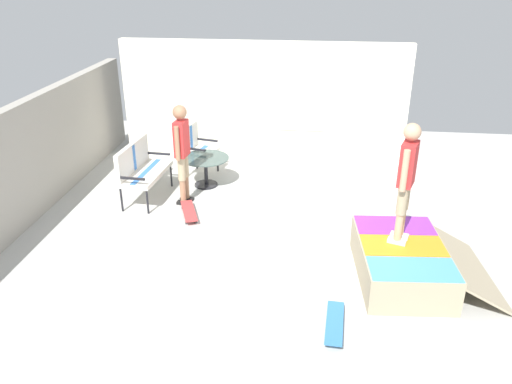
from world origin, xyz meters
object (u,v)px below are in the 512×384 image
skate_ramp (403,261)px  person_watching (182,147)px  patio_table (205,166)px  patio_bench (140,166)px  person_skater (407,175)px  skateboard_by_bench (189,211)px  patio_chair_near_house (196,145)px  skateboard_spare (335,323)px

skate_ramp → person_watching: size_ratio=1.08×
patio_table → patio_bench: bearing=123.1°
person_skater → skateboard_by_bench: size_ratio=1.99×
patio_chair_near_house → skateboard_by_bench: patio_chair_near_house is taller
patio_table → person_skater: (-2.60, -3.21, 1.05)m
patio_table → skateboard_spare: patio_table is taller
patio_bench → patio_chair_near_house: 1.42m
skate_ramp → patio_table: 4.27m
patio_chair_near_house → skateboard_by_bench: size_ratio=1.25×
skate_ramp → person_skater: (0.13, 0.09, 1.20)m
skateboard_by_bench → skateboard_spare: size_ratio=1.01×
skate_ramp → skateboard_spare: size_ratio=2.35×
skate_ramp → patio_chair_near_house: 4.87m
patio_chair_near_house → person_watching: bearing=-176.1°
patio_bench → skateboard_by_bench: bearing=-121.0°
patio_chair_near_house → person_watching: (-1.32, -0.09, 0.43)m
skate_ramp → patio_chair_near_house: bearing=47.7°
patio_table → person_skater: size_ratio=0.55×
patio_chair_near_house → person_skater: size_ratio=0.62×
person_watching → skateboard_by_bench: 1.10m
patio_chair_near_house → patio_table: (-0.54, -0.31, -0.21)m
skate_ramp → patio_bench: bearing=64.6°
patio_bench → person_watching: bearing=-96.7°
patio_bench → skateboard_spare: (-3.24, -3.39, -0.53)m
skateboard_by_bench → patio_chair_near_house: bearing=8.8°
patio_chair_near_house → patio_table: patio_chair_near_house is taller
skateboard_spare → skate_ramp: bearing=-38.1°
patio_table → patio_chair_near_house: bearing=29.3°
skateboard_spare → patio_bench: bearing=46.4°
patio_table → skateboard_by_bench: patio_table is taller
skate_ramp → patio_table: bearing=50.4°
patio_chair_near_house → patio_table: 0.66m
skateboard_spare → skateboard_by_bench: bearing=42.2°
patio_chair_near_house → skateboard_by_bench: 1.92m
person_skater → skateboard_by_bench: (1.31, 3.23, -1.37)m
patio_bench → patio_table: 1.25m
patio_chair_near_house → skateboard_by_bench: (-1.83, -0.28, -0.53)m
patio_table → person_watching: size_ratio=0.51×
patio_bench → person_watching: person_watching is taller
patio_chair_near_house → person_watching: size_ratio=0.58×
skate_ramp → skateboard_by_bench: 3.62m
skate_ramp → skateboard_by_bench: bearing=66.5°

